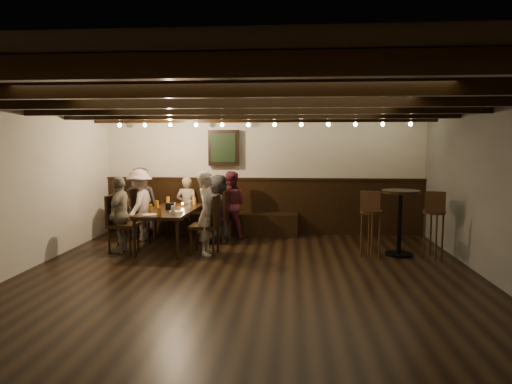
# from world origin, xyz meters

# --- Properties ---
(room) EXTENTS (7.00, 7.00, 7.00)m
(room) POSITION_xyz_m (-0.29, 2.21, 1.07)
(room) COLOR black
(room) RESTS_ON ground
(dining_table) EXTENTS (0.88, 1.84, 0.68)m
(dining_table) POSITION_xyz_m (-1.54, 2.05, 0.62)
(dining_table) COLOR black
(dining_table) RESTS_ON floor
(chair_left_near) EXTENTS (0.47, 0.47, 0.99)m
(chair_left_near) POSITION_xyz_m (-2.24, 2.53, 0.30)
(chair_left_near) COLOR black
(chair_left_near) RESTS_ON floor
(chair_left_far) EXTENTS (0.46, 0.46, 0.97)m
(chair_left_far) POSITION_xyz_m (-2.27, 1.63, 0.30)
(chair_left_far) COLOR black
(chair_left_far) RESTS_ON floor
(chair_right_near) EXTENTS (0.46, 0.46, 0.97)m
(chair_right_near) POSITION_xyz_m (-0.80, 2.48, 0.30)
(chair_right_near) COLOR black
(chair_right_near) RESTS_ON floor
(chair_right_far) EXTENTS (0.47, 0.47, 0.99)m
(chair_right_far) POSITION_xyz_m (-0.83, 1.58, 0.30)
(chair_right_far) COLOR black
(chair_right_far) RESTS_ON floor
(person_bench_left) EXTENTS (0.69, 0.46, 1.37)m
(person_bench_left) POSITION_xyz_m (-2.41, 2.98, 0.69)
(person_bench_left) COLOR #2A292C
(person_bench_left) RESTS_ON floor
(person_bench_centre) EXTENTS (0.44, 0.30, 1.18)m
(person_bench_centre) POSITION_xyz_m (-1.50, 3.10, 0.59)
(person_bench_centre) COLOR gray
(person_bench_centre) RESTS_ON floor
(person_bench_right) EXTENTS (0.65, 0.52, 1.31)m
(person_bench_right) POSITION_xyz_m (-0.61, 2.92, 0.65)
(person_bench_right) COLOR maroon
(person_bench_right) RESTS_ON floor
(person_left_near) EXTENTS (0.54, 0.90, 1.36)m
(person_left_near) POSITION_xyz_m (-2.27, 2.53, 0.68)
(person_left_near) COLOR #A7948D
(person_left_near) RESTS_ON floor
(person_left_far) EXTENTS (0.34, 0.77, 1.29)m
(person_left_far) POSITION_xyz_m (-2.30, 1.63, 0.65)
(person_left_far) COLOR gray
(person_left_far) RESTS_ON floor
(person_right_near) EXTENTS (0.43, 0.63, 1.27)m
(person_right_near) POSITION_xyz_m (-0.77, 2.47, 0.63)
(person_right_near) COLOR black
(person_right_near) RESTS_ON floor
(person_right_far) EXTENTS (0.35, 0.51, 1.38)m
(person_right_far) POSITION_xyz_m (-0.81, 1.57, 0.69)
(person_right_far) COLOR #B3A397
(person_right_far) RESTS_ON floor
(pint_a) EXTENTS (0.07, 0.07, 0.14)m
(pint_a) POSITION_xyz_m (-1.79, 2.76, 0.75)
(pint_a) COLOR #BF7219
(pint_a) RESTS_ON dining_table
(pint_b) EXTENTS (0.07, 0.07, 0.14)m
(pint_b) POSITION_xyz_m (-1.27, 2.69, 0.75)
(pint_b) COLOR #BF7219
(pint_b) RESTS_ON dining_table
(pint_c) EXTENTS (0.07, 0.07, 0.14)m
(pint_c) POSITION_xyz_m (-1.84, 2.16, 0.75)
(pint_c) COLOR #BF7219
(pint_c) RESTS_ON dining_table
(pint_d) EXTENTS (0.07, 0.07, 0.14)m
(pint_d) POSITION_xyz_m (-1.23, 2.24, 0.75)
(pint_d) COLOR silver
(pint_d) RESTS_ON dining_table
(pint_e) EXTENTS (0.07, 0.07, 0.14)m
(pint_e) POSITION_xyz_m (-1.77, 1.61, 0.75)
(pint_e) COLOR #BF7219
(pint_e) RESTS_ON dining_table
(pint_f) EXTENTS (0.07, 0.07, 0.14)m
(pint_f) POSITION_xyz_m (-1.36, 1.49, 0.75)
(pint_f) COLOR silver
(pint_f) RESTS_ON dining_table
(pint_g) EXTENTS (0.07, 0.07, 0.14)m
(pint_g) POSITION_xyz_m (-1.52, 1.25, 0.75)
(pint_g) COLOR #BF7219
(pint_g) RESTS_ON dining_table
(plate_near) EXTENTS (0.24, 0.24, 0.01)m
(plate_near) POSITION_xyz_m (-1.71, 1.36, 0.69)
(plate_near) COLOR white
(plate_near) RESTS_ON dining_table
(plate_far) EXTENTS (0.24, 0.24, 0.01)m
(plate_far) POSITION_xyz_m (-1.37, 1.74, 0.69)
(plate_far) COLOR white
(plate_far) RESTS_ON dining_table
(condiment_caddy) EXTENTS (0.15, 0.10, 0.12)m
(condiment_caddy) POSITION_xyz_m (-1.54, 2.00, 0.74)
(condiment_caddy) COLOR black
(condiment_caddy) RESTS_ON dining_table
(candle) EXTENTS (0.05, 0.05, 0.05)m
(candle) POSITION_xyz_m (-1.41, 2.35, 0.70)
(candle) COLOR beige
(candle) RESTS_ON dining_table
(high_top_table) EXTENTS (0.61, 0.61, 1.08)m
(high_top_table) POSITION_xyz_m (2.35, 1.75, 0.71)
(high_top_table) COLOR black
(high_top_table) RESTS_ON floor
(bar_stool_left) EXTENTS (0.37, 0.39, 1.10)m
(bar_stool_left) POSITION_xyz_m (1.85, 1.54, 0.41)
(bar_stool_left) COLOR #351D10
(bar_stool_left) RESTS_ON floor
(bar_stool_right) EXTENTS (0.37, 0.38, 1.10)m
(bar_stool_right) POSITION_xyz_m (2.85, 1.59, 0.41)
(bar_stool_right) COLOR #351D10
(bar_stool_right) RESTS_ON floor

